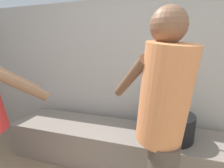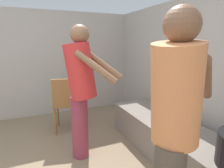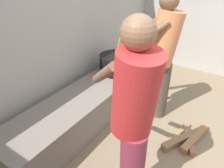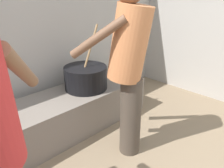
{
  "view_description": "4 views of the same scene",
  "coord_description": "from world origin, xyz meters",
  "views": [
    {
      "loc": [
        0.56,
        -0.04,
        1.37
      ],
      "look_at": [
        0.13,
        1.33,
        1.06
      ],
      "focal_mm": 26.53,
      "sensor_mm": 36.0,
      "label": 1
    },
    {
      "loc": [
        1.43,
        0.2,
        1.4
      ],
      "look_at": [
        -0.23,
        0.91,
        1.0
      ],
      "focal_mm": 30.19,
      "sensor_mm": 36.0,
      "label": 2
    },
    {
      "loc": [
        -1.71,
        0.2,
        1.82
      ],
      "look_at": [
        -0.16,
        1.23,
        0.76
      ],
      "focal_mm": 33.34,
      "sensor_mm": 36.0,
      "label": 3
    },
    {
      "loc": [
        -0.84,
        -0.23,
        1.51
      ],
      "look_at": [
        0.19,
        0.81,
        0.89
      ],
      "focal_mm": 36.25,
      "sensor_mm": 36.0,
      "label": 4
    }
  ],
  "objects": [
    {
      "name": "block_enclosure_rear",
      "position": [
        0.0,
        2.23,
        1.0
      ],
      "size": [
        5.13,
        0.2,
        1.99
      ],
      "primitive_type": "cube",
      "color": "#ADA8A0",
      "rests_on": "ground_plane"
    },
    {
      "name": "cook_in_red_shirt",
      "position": [
        -0.67,
        0.71,
        0.91
      ],
      "size": [
        0.65,
        0.72,
        1.6
      ],
      "color": "#8C3347",
      "rests_on": "ground_plane"
    },
    {
      "name": "cook_in_orange_shirt",
      "position": [
        0.58,
        0.99,
        0.92
      ],
      "size": [
        0.65,
        0.73,
        1.61
      ],
      "color": "#4C4238",
      "rests_on": "ground_plane"
    },
    {
      "name": "hearth_ledge",
      "position": [
        0.07,
        1.71,
        0.22
      ],
      "size": [
        2.63,
        0.6,
        0.43
      ],
      "primitive_type": "cube",
      "color": "slate",
      "rests_on": "ground_plane"
    },
    {
      "name": "firewood_pile",
      "position": [
        0.29,
        0.48,
        0.04
      ],
      "size": [
        0.66,
        0.39,
        0.08
      ],
      "color": "#8A6346",
      "rests_on": "ground_plane"
    },
    {
      "name": "cooking_pot_main",
      "position": [
        0.66,
        1.71,
        0.57
      ],
      "size": [
        0.49,
        0.49,
        0.72
      ],
      "color": "black",
      "rests_on": "hearth_ledge"
    }
  ]
}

